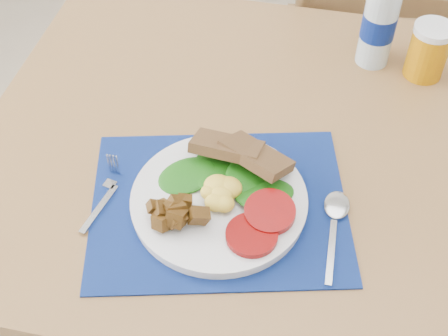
% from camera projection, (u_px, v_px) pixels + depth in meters
% --- Properties ---
extents(table, '(1.40, 0.90, 0.75)m').
position_uv_depth(table, '(347.00, 186.00, 1.20)').
color(table, brown).
rests_on(table, ground).
extents(chair_far, '(0.48, 0.46, 1.18)m').
position_uv_depth(chair_far, '(370.00, 28.00, 1.66)').
color(chair_far, '#51361D').
rests_on(chair_far, ground).
extents(placemat, '(0.50, 0.43, 0.00)m').
position_uv_depth(placemat, '(219.00, 206.00, 1.06)').
color(placemat, black).
rests_on(placemat, table).
extents(breakfast_plate, '(0.29, 0.29, 0.07)m').
position_uv_depth(breakfast_plate, '(215.00, 199.00, 1.04)').
color(breakfast_plate, silver).
rests_on(breakfast_plate, placemat).
extents(fork, '(0.03, 0.16, 0.00)m').
position_uv_depth(fork, '(106.00, 193.00, 1.07)').
color(fork, '#B2B5BA').
rests_on(fork, placemat).
extents(spoon, '(0.04, 0.19, 0.01)m').
position_uv_depth(spoon, '(335.00, 219.00, 1.03)').
color(spoon, '#B2B5BA').
rests_on(spoon, placemat).
extents(water_bottle, '(0.07, 0.07, 0.24)m').
position_uv_depth(water_bottle, '(380.00, 19.00, 1.24)').
color(water_bottle, '#ADBFCC').
rests_on(water_bottle, table).
extents(juice_glass, '(0.08, 0.08, 0.11)m').
position_uv_depth(juice_glass, '(428.00, 52.00, 1.25)').
color(juice_glass, '#B67104').
rests_on(juice_glass, table).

